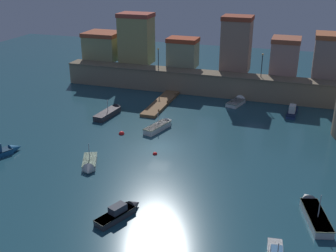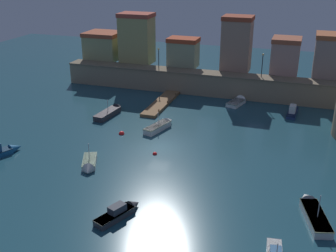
{
  "view_description": "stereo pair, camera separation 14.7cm",
  "coord_description": "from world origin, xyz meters",
  "views": [
    {
      "loc": [
        15.22,
        -42.62,
        21.3
      ],
      "look_at": [
        0.0,
        3.4,
        1.4
      ],
      "focal_mm": 44.61,
      "sensor_mm": 36.0,
      "label": 1
    },
    {
      "loc": [
        15.36,
        -42.58,
        21.3
      ],
      "look_at": [
        0.0,
        3.4,
        1.4
      ],
      "focal_mm": 44.61,
      "sensor_mm": 36.0,
      "label": 2
    }
  ],
  "objects": [
    {
      "name": "ground_plane",
      "position": [
        0.0,
        0.0,
        0.0
      ],
      "size": [
        123.28,
        123.28,
        0.0
      ],
      "primitive_type": "plane",
      "color": "#1E4756"
    },
    {
      "name": "quay_wall",
      "position": [
        0.0,
        22.06,
        1.84
      ],
      "size": [
        48.23,
        3.33,
        3.65
      ],
      "color": "gray",
      "rests_on": "ground"
    },
    {
      "name": "old_town_backdrop",
      "position": [
        -1.24,
        25.82,
        6.92
      ],
      "size": [
        44.73,
        5.77,
        8.95
      ],
      "color": "#969768",
      "rests_on": "ground"
    },
    {
      "name": "pier_dock",
      "position": [
        -4.82,
        14.58,
        0.22
      ],
      "size": [
        2.28,
        11.94,
        0.7
      ],
      "color": "brown",
      "rests_on": "ground"
    },
    {
      "name": "quay_lamp_0",
      "position": [
        -7.87,
        22.06,
        5.92
      ],
      "size": [
        0.32,
        0.32,
        3.41
      ],
      "color": "black",
      "rests_on": "quay_wall"
    },
    {
      "name": "quay_lamp_1",
      "position": [
        9.15,
        22.06,
        6.08
      ],
      "size": [
        0.32,
        0.32,
        3.7
      ],
      "color": "black",
      "rests_on": "quay_wall"
    },
    {
      "name": "moored_boat_0",
      "position": [
        -5.45,
        -7.24,
        0.33
      ],
      "size": [
        3.08,
        4.63,
        2.82
      ],
      "rotation": [
        0.0,
        0.0,
        -1.15
      ],
      "color": "silver",
      "rests_on": "ground"
    },
    {
      "name": "moored_boat_2",
      "position": [
        -10.33,
        8.34,
        0.4
      ],
      "size": [
        2.14,
        6.57,
        2.71
      ],
      "rotation": [
        0.0,
        0.0,
        1.47
      ],
      "color": "#333338",
      "rests_on": "ground"
    },
    {
      "name": "moored_boat_3",
      "position": [
        14.59,
        17.06,
        0.42
      ],
      "size": [
        1.57,
        5.55,
        2.24
      ],
      "rotation": [
        0.0,
        0.0,
        1.5
      ],
      "color": "navy",
      "rests_on": "ground"
    },
    {
      "name": "moored_boat_4",
      "position": [
        -1.72,
        5.55,
        0.41
      ],
      "size": [
        2.85,
        5.82,
        2.68
      ],
      "rotation": [
        0.0,
        0.0,
        1.29
      ],
      "color": "silver",
      "rests_on": "ground"
    },
    {
      "name": "moored_boat_5",
      "position": [
        1.56,
        -14.44,
        0.41
      ],
      "size": [
        3.04,
        4.99,
        1.52
      ],
      "rotation": [
        0.0,
        0.0,
        1.17
      ],
      "color": "#333338",
      "rests_on": "ground"
    },
    {
      "name": "moored_boat_8",
      "position": [
        6.32,
        18.91,
        0.32
      ],
      "size": [
        2.82,
        4.91,
        1.62
      ],
      "rotation": [
        0.0,
        0.0,
        1.31
      ],
      "color": "white",
      "rests_on": "ground"
    },
    {
      "name": "moored_boat_9",
      "position": [
        17.58,
        -8.97,
        0.39
      ],
      "size": [
        3.19,
        6.62,
        3.21
      ],
      "rotation": [
        0.0,
        0.0,
        1.84
      ],
      "color": "silver",
      "rests_on": "ground"
    },
    {
      "name": "mooring_buoy_0",
      "position": [
        -5.88,
        2.18,
        0.0
      ],
      "size": [
        0.74,
        0.74,
        0.74
      ],
      "primitive_type": "sphere",
      "color": "red",
      "rests_on": "ground"
    },
    {
      "name": "mooring_buoy_1",
      "position": [
        0.19,
        -1.98,
        0.0
      ],
      "size": [
        0.54,
        0.54,
        0.54
      ],
      "primitive_type": "sphere",
      "color": "red",
      "rests_on": "ground"
    }
  ]
}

